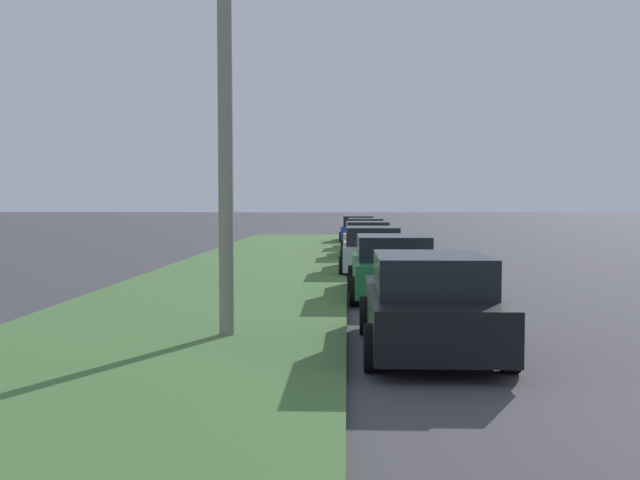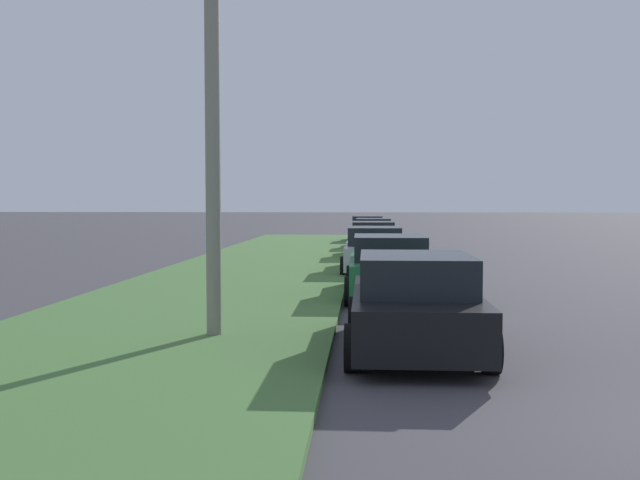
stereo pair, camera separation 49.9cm
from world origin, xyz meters
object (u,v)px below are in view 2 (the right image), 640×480
object	(u,v)px
parked_car_green	(389,268)
streetlight	(234,65)
parked_car_silver	(374,251)
parked_car_blue	(368,230)
parked_car_white	(373,234)
parked_car_yellow	(373,241)
parked_car_black	(414,304)

from	to	relation	value
parked_car_green	streetlight	world-z (taller)	streetlight
parked_car_silver	parked_car_blue	bearing A→B (deg)	0.66
parked_car_white	streetlight	bearing A→B (deg)	174.68
parked_car_yellow	parked_car_white	size ratio (longest dim) A/B	1.00
parked_car_green	parked_car_silver	bearing A→B (deg)	2.17
parked_car_white	parked_car_black	bearing A→B (deg)	-178.27
parked_car_silver	streetlight	distance (m)	11.93
parked_car_green	parked_car_white	world-z (taller)	same
parked_car_yellow	parked_car_blue	distance (m)	11.25
parked_car_silver	parked_car_blue	world-z (taller)	same
parked_car_black	streetlight	distance (m)	4.65
parked_car_green	parked_car_black	bearing A→B (deg)	-178.81
streetlight	parked_car_black	bearing A→B (deg)	-101.49
parked_car_black	parked_car_green	xyz separation A→B (m)	(5.99, 0.19, 0.00)
parked_car_black	parked_car_green	size ratio (longest dim) A/B	1.00
parked_car_silver	parked_car_blue	xyz separation A→B (m)	(17.23, 0.14, 0.00)
parked_car_silver	parked_car_yellow	world-z (taller)	same
streetlight	parked_car_blue	bearing A→B (deg)	-4.45
parked_car_silver	parked_car_blue	distance (m)	17.23
parked_car_white	parked_car_blue	xyz separation A→B (m)	(5.75, 0.22, 0.00)
parked_car_yellow	parked_car_white	bearing A→B (deg)	-2.05
parked_car_green	parked_car_white	size ratio (longest dim) A/B	1.00
parked_car_black	parked_car_white	xyz separation A→B (m)	(23.16, 0.37, 0.00)
parked_car_green	streetlight	xyz separation A→B (m)	(-5.42, 2.62, 3.67)
parked_car_silver	streetlight	xyz separation A→B (m)	(-11.11, 2.34, 3.67)
parked_car_yellow	streetlight	distance (m)	17.64
parked_car_black	parked_car_yellow	world-z (taller)	same
parked_car_green	streetlight	distance (m)	7.05
parked_car_blue	streetlight	world-z (taller)	streetlight
parked_car_green	parked_car_blue	bearing A→B (deg)	0.44
parked_car_yellow	parked_car_silver	bearing A→B (deg)	178.81
parked_car_yellow	parked_car_white	world-z (taller)	same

